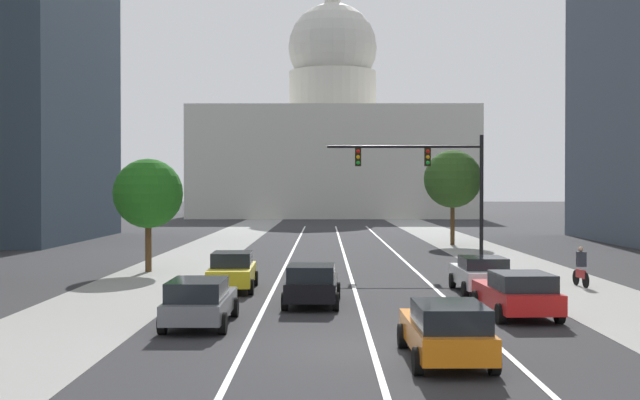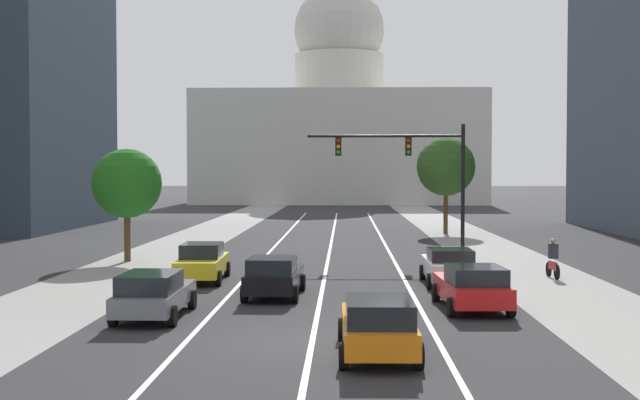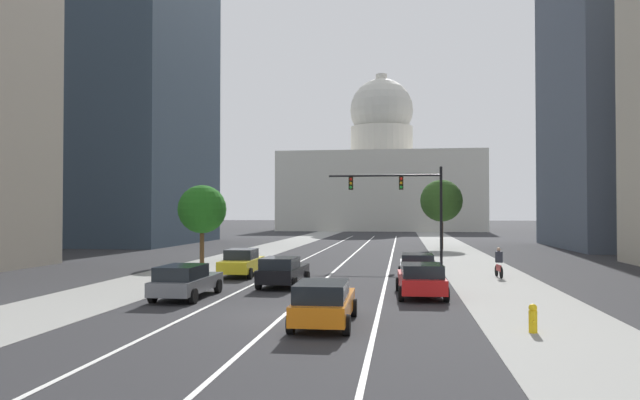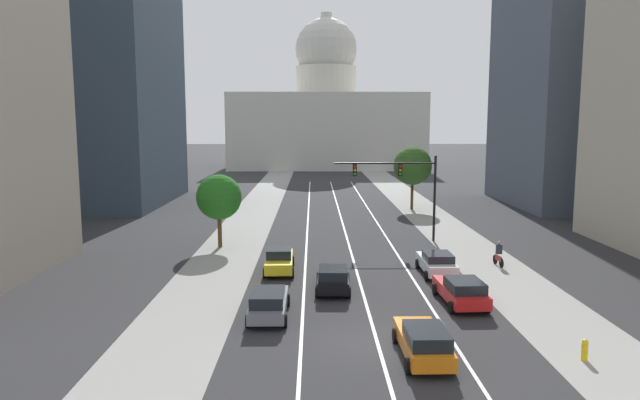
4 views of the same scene
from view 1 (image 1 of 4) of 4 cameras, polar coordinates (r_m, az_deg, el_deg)
The scene contains 17 objects.
ground_plane at distance 61.84m, azimuth 1.46°, elevation -3.10°, with size 400.00×400.00×0.00m, color #2B2B2D.
sidewalk_left at distance 57.40m, azimuth -7.70°, elevation -3.41°, with size 4.92×130.00×0.01m, color gray.
sidewalk_right at distance 57.80m, azimuth 10.76°, elevation -3.38°, with size 4.92×130.00×0.01m, color gray.
lane_stripe_left at distance 46.92m, azimuth -2.30°, elevation -4.34°, with size 0.16×90.00×0.01m, color white.
lane_stripe_center at distance 46.89m, azimuth 1.84°, elevation -4.34°, with size 0.16×90.00×0.01m, color white.
lane_stripe_right at distance 47.10m, azimuth 5.96°, elevation -4.32°, with size 0.16×90.00×0.01m, color white.
capitol_building at distance 125.67m, azimuth 0.87°, elevation 3.68°, with size 40.61×26.45×33.15m.
car_black at distance 30.04m, azimuth -0.54°, elevation -5.77°, with size 2.10×4.63×1.51m.
car_yellow at distance 34.65m, azimuth -6.04°, elevation -4.86°, with size 2.06×4.81×1.59m.
car_red at distance 28.15m, azimuth 13.39°, elevation -6.24°, with size 2.26×4.83×1.51m.
car_orange at distance 20.57m, azimuth 8.65°, elevation -8.83°, with size 2.01×4.77×1.51m.
car_gray at distance 25.80m, azimuth -8.26°, elevation -6.88°, with size 1.97×4.77×1.48m.
car_white at distance 34.13m, azimuth 11.03°, elevation -5.00°, with size 2.06×4.51×1.48m.
traffic_signal_mast at distance 44.26m, azimuth 7.79°, elevation 1.82°, with size 8.27×0.39×7.04m.
cyclist at distance 37.36m, azimuth 17.49°, elevation -4.40°, with size 0.38×1.70×1.72m.
street_tree_near_right at distance 62.11m, azimuth 9.09°, elevation 1.43°, with size 4.28×4.28×7.05m.
street_tree_near_left at distance 42.69m, azimuth -11.72°, elevation 0.42°, with size 3.51×3.51×5.72m.
Camera 1 is at (-1.26, -21.68, 4.23)m, focal length 46.60 mm.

